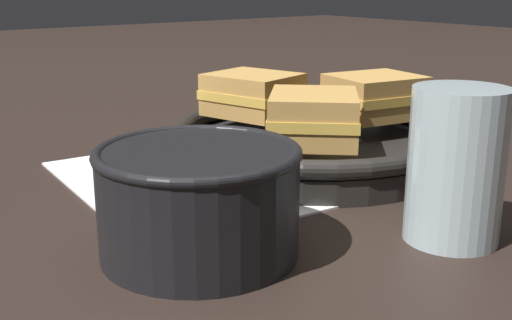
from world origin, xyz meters
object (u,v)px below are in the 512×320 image
skillet (314,142)px  sandwich_near_right (313,117)px  sandwich_near_left (253,94)px  soup_bowl (199,194)px  spoon (240,181)px  drinking_glass (456,166)px  sandwich_far_left (375,96)px

skillet → sandwich_near_right: sandwich_near_right is taller
skillet → sandwich_near_right: 0.09m
sandwich_near_left → soup_bowl: bearing=-44.4°
spoon → drinking_glass: drinking_glass is taller
spoon → skillet: (-0.03, 0.12, 0.01)m
sandwich_near_right → drinking_glass: bearing=-2.2°
sandwich_near_right → drinking_glass: size_ratio=1.08×
soup_bowl → sandwich_far_left: size_ratio=1.37×
sandwich_far_left → drinking_glass: drinking_glass is taller
sandwich_near_left → drinking_glass: drinking_glass is taller
soup_bowl → drinking_glass: drinking_glass is taller
spoon → drinking_glass: size_ratio=1.52×
soup_bowl → spoon: size_ratio=0.82×
spoon → sandwich_far_left: 0.20m
spoon → drinking_glass: (0.19, 0.06, 0.05)m
sandwich_near_left → sandwich_far_left: 0.13m
spoon → sandwich_near_left: size_ratio=1.56×
soup_bowl → sandwich_near_left: size_ratio=1.28×
soup_bowl → sandwich_near_right: sandwich_near_right is taller
soup_bowl → drinking_glass: 0.19m
soup_bowl → sandwich_far_left: (-0.11, 0.30, 0.02)m
skillet → drinking_glass: drinking_glass is taller
skillet → sandwich_near_right: (0.06, -0.05, 0.04)m
spoon → sandwich_near_left: bearing=134.3°
sandwich_near_left → sandwich_near_right: same height
sandwich_far_left → spoon: bearing=-86.2°
skillet → drinking_glass: bearing=-15.3°
soup_bowl → spoon: 0.15m
spoon → skillet: skillet is taller
sandwich_near_left → drinking_glass: bearing=-6.6°
soup_bowl → sandwich_near_right: bearing=112.6°
soup_bowl → drinking_glass: bearing=60.9°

